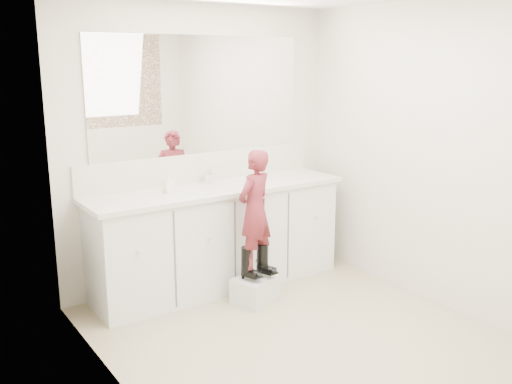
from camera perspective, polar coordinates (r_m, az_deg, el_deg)
floor at (r=4.19m, az=5.07°, el=-14.53°), size 3.00×3.00×0.00m
wall_back at (r=5.02m, az=-5.53°, el=4.58°), size 2.60×0.00×2.60m
wall_left at (r=3.14m, az=-13.20°, el=-0.95°), size 0.00×3.00×3.00m
wall_right at (r=4.71m, az=17.77°, el=3.44°), size 0.00×3.00×3.00m
vanity_cabinet at (r=4.96m, az=-3.80°, el=-4.69°), size 2.20×0.55×0.85m
countertop at (r=4.83m, az=-3.79°, el=0.29°), size 2.28×0.58×0.04m
backsplash at (r=5.04m, az=-5.40°, el=2.48°), size 2.28×0.03×0.25m
mirror at (r=4.96m, az=-5.58°, el=9.60°), size 2.00×0.02×1.00m
faucet at (r=4.96m, az=-4.77°, el=1.43°), size 0.08×0.08×0.10m
cup at (r=4.98m, az=0.54°, el=1.47°), size 0.10×0.10×0.09m
soap_bottle at (r=4.65m, az=-8.74°, el=0.94°), size 0.08×0.08×0.16m
step_stool at (r=4.73m, az=-0.12°, el=-9.73°), size 0.40×0.37×0.21m
boot_left at (r=4.60m, az=-0.90°, el=-7.16°), size 0.16×0.21×0.27m
boot_right at (r=4.68m, az=0.65°, el=-6.80°), size 0.16×0.21×0.27m
toddler at (r=4.51m, az=-0.12°, el=-1.74°), size 0.40×0.33×0.95m
toothbrush at (r=4.52m, az=0.61°, el=-0.70°), size 0.13×0.06×0.06m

